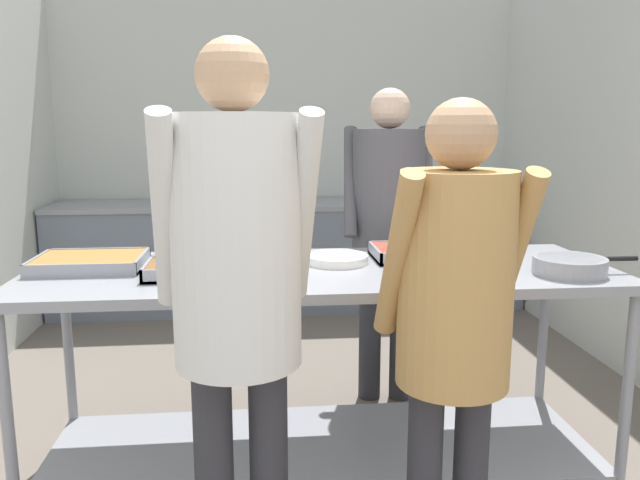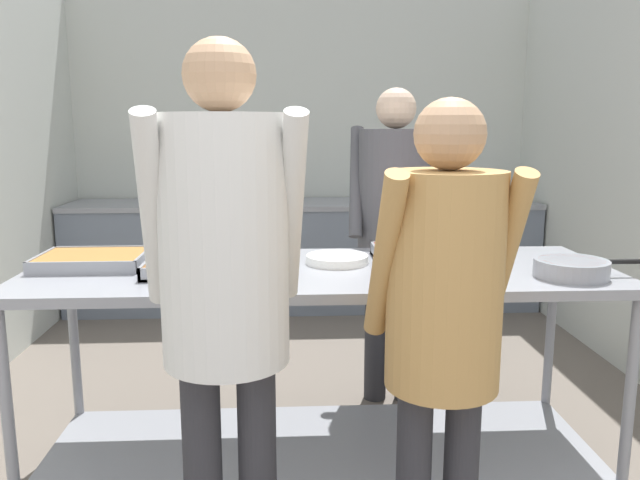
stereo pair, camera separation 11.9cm
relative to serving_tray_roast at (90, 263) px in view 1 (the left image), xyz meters
The scene contains 13 objects.
wall_rear 3.06m from the serving_tray_roast, 71.63° to the left, with size 4.00×0.06×2.65m.
back_counter 2.73m from the serving_tray_roast, 69.16° to the left, with size 3.84×0.65×0.89m.
serving_counter 1.02m from the serving_tray_roast, ahead, with size 2.42×0.83×0.93m.
serving_tray_roast is the anchor object (origin of this frame).
serving_tray_greens 0.47m from the serving_tray_roast, 20.71° to the right, with size 0.36×0.27×0.05m.
broccoli_bowl 0.78m from the serving_tray_roast, 14.60° to the right, with size 0.21×0.21×0.10m.
plate_stack 1.03m from the serving_tray_roast, ahead, with size 0.27×0.27×0.04m.
serving_tray_vegetables 1.44m from the serving_tray_roast, ahead, with size 0.47×0.30×0.05m.
sauce_pan 1.95m from the serving_tray_roast, ahead, with size 0.42×0.28×0.07m.
guest_serving_left 1.02m from the serving_tray_roast, 51.40° to the right, with size 0.51×0.38×1.75m.
guest_serving_right 1.53m from the serving_tray_roast, 32.29° to the right, with size 0.46×0.35×1.59m.
cook_behind_counter 1.54m from the serving_tray_roast, 25.07° to the left, with size 0.51×0.38×1.70m.
water_bottle 2.59m from the serving_tray_roast, 70.54° to the left, with size 0.07×0.07×0.29m.
Camera 1 is at (-0.26, -1.09, 1.51)m, focal length 35.00 mm.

